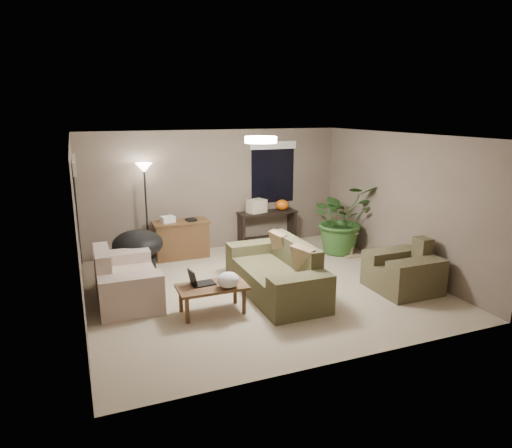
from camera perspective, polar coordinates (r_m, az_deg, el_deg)
name	(u,v)px	position (r m, az deg, el deg)	size (l,w,h in m)	color
room_shell	(261,215)	(7.33, 0.58, 1.16)	(5.50, 5.50, 5.50)	tan
main_sofa	(277,275)	(7.42, 2.65, -6.39)	(0.95, 2.20, 0.85)	#4A482C
throw_pillows	(292,252)	(7.41, 4.49, -3.55)	(0.34, 1.38, 0.47)	#8C7251
loveseat	(125,281)	(7.43, -16.07, -6.92)	(0.90, 1.60, 0.85)	beige
armchair	(403,272)	(7.90, 17.96, -5.78)	(0.95, 1.00, 0.85)	#4D472E
coffee_table	(212,290)	(6.70, -5.52, -8.17)	(1.00, 0.55, 0.42)	brown
laptop	(199,281)	(6.71, -7.17, -7.08)	(0.38, 0.25, 0.24)	black
plastic_bag	(228,280)	(6.56, -3.49, -6.99)	(0.32, 0.29, 0.23)	white
desk	(181,239)	(9.24, -9.32, -1.88)	(1.10, 0.50, 0.75)	brown
desk_papers	(173,219)	(9.10, -10.37, 0.57)	(0.70, 0.29, 0.12)	silver
console_table	(267,225)	(9.97, 1.41, -0.17)	(1.30, 0.40, 0.75)	black
pumpkin	(282,205)	(10.01, 3.27, 2.40)	(0.29, 0.29, 0.24)	orange
cardboard_box	(257,206)	(9.77, 0.07, 2.27)	(0.37, 0.28, 0.28)	beige
papasan_chair	(138,249)	(8.48, -14.53, -2.99)	(1.10, 1.10, 0.80)	black
floor_lamp	(145,179)	(9.03, -13.75, 5.45)	(0.32, 0.32, 1.91)	black
ceiling_fixture	(261,140)	(7.16, 0.60, 10.49)	(0.50, 0.50, 0.10)	white
houseplant	(341,226)	(9.56, 10.61, -0.25)	(1.30, 1.45, 1.13)	#2D5923
cat_scratching_post	(350,245)	(9.46, 11.71, -2.65)	(0.32, 0.32, 0.50)	tan
window_left	(76,190)	(7.00, -21.60, 4.02)	(0.05, 1.56, 1.33)	black
window_back	(273,162)	(10.00, 2.14, 7.73)	(1.06, 0.05, 1.33)	black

